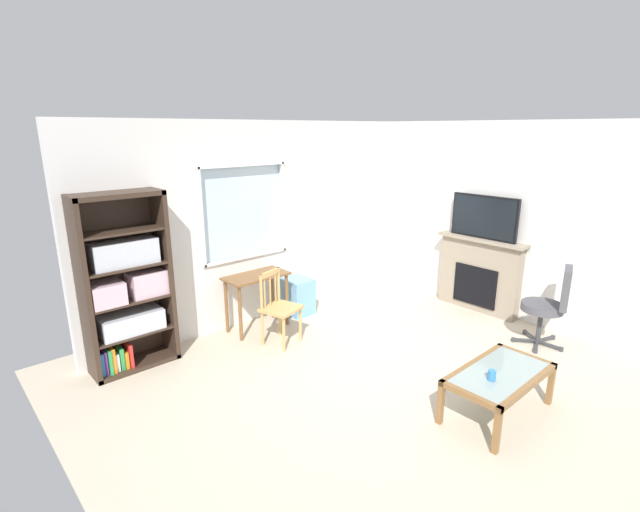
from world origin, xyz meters
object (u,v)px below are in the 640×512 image
tv (484,217)px  sippy_cup (492,375)px  bookshelf (126,288)px  wooden_chair (279,307)px  fireplace (479,274)px  desk_under_window (256,285)px  coffee_table (499,378)px  plastic_drawer_unit (298,296)px  office_chair (551,302)px

tv → sippy_cup: 2.91m
bookshelf → wooden_chair: (1.55, -0.63, -0.44)m
wooden_chair → fireplace: 2.98m
tv → desk_under_window: bearing=149.8°
tv → coffee_table: tv is taller
desk_under_window → tv: tv is taller
wooden_chair → plastic_drawer_unit: (0.75, 0.57, -0.21)m
bookshelf → tv: bearing=-21.5°
bookshelf → fireplace: (4.33, -1.70, -0.37)m
tv → fireplace: bearing=-0.0°
bookshelf → fireplace: bearing=-21.4°
sippy_cup → bookshelf: bearing=121.9°
fireplace → coffee_table: 2.62m
desk_under_window → sippy_cup: bearing=-82.9°
wooden_chair → office_chair: office_chair is taller
wooden_chair → sippy_cup: wooden_chair is taller
wooden_chair → fireplace: fireplace is taller
sippy_cup → coffee_table: bearing=4.3°
fireplace → office_chair: bearing=-110.1°
fireplace → plastic_drawer_unit: bearing=141.1°
plastic_drawer_unit → office_chair: (1.60, -2.80, 0.30)m
plastic_drawer_unit → fireplace: bearing=-38.9°
plastic_drawer_unit → tv: size_ratio=0.53×
fireplace → tv: tv is taller
plastic_drawer_unit → sippy_cup: sippy_cup is taller
desk_under_window → coffee_table: bearing=-79.4°
wooden_chair → sippy_cup: size_ratio=10.00×
plastic_drawer_unit → coffee_table: (-0.15, -3.09, 0.11)m
bookshelf → office_chair: size_ratio=1.93×
coffee_table → sippy_cup: sippy_cup is taller
desk_under_window → sippy_cup: (0.38, -3.05, -0.13)m
tv → bookshelf: bearing=158.5°
fireplace → coffee_table: bearing=-146.4°
bookshelf → wooden_chair: size_ratio=2.15×
desk_under_window → coffee_table: (0.57, -3.04, -0.23)m
wooden_chair → tv: size_ratio=0.94×
wooden_chair → office_chair: size_ratio=0.90×
desk_under_window → sippy_cup: desk_under_window is taller
tv → sippy_cup: tv is taller
tv → coffee_table: (-2.16, -1.45, -1.00)m
office_chair → coffee_table: size_ratio=0.92×
tv → office_chair: tv is taller
fireplace → coffee_table: (-2.18, -1.45, -0.17)m
bookshelf → office_chair: 4.86m
desk_under_window → wooden_chair: size_ratio=0.91×
plastic_drawer_unit → tv: 2.82m
coffee_table → wooden_chair: bearing=103.4°
coffee_table → fireplace: bearing=33.6°
coffee_table → office_chair: bearing=9.2°
plastic_drawer_unit → tv: (2.01, -1.64, 1.11)m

